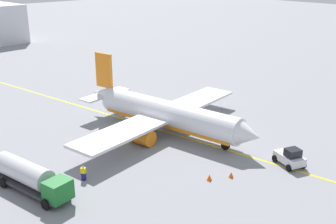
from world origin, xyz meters
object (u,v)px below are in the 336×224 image
(fuel_tanker, at_px, (30,176))
(refueling_worker, at_px, (83,173))
(safety_cone_nose, at_px, (209,177))
(safety_cone_wingtip, at_px, (231,175))
(airplane, at_px, (165,114))
(pushback_tug, at_px, (290,157))

(fuel_tanker, distance_m, refueling_worker, 5.51)
(refueling_worker, xyz_separation_m, safety_cone_nose, (9.17, 9.96, -0.49))
(safety_cone_nose, height_order, safety_cone_wingtip, safety_cone_nose)
(fuel_tanker, distance_m, safety_cone_wingtip, 21.11)
(airplane, relative_size, safety_cone_wingtip, 48.19)
(airplane, bearing_deg, pushback_tug, 12.24)
(refueling_worker, height_order, safety_cone_nose, refueling_worker)
(refueling_worker, bearing_deg, fuel_tanker, -106.50)
(pushback_tug, xyz_separation_m, refueling_worker, (-13.01, -19.46, -0.19))
(safety_cone_nose, bearing_deg, pushback_tug, 67.99)
(airplane, relative_size, pushback_tug, 7.52)
(safety_cone_nose, xyz_separation_m, safety_cone_wingtip, (1.17, 2.23, -0.02))
(pushback_tug, xyz_separation_m, safety_cone_wingtip, (-2.67, -7.27, -0.69))
(safety_cone_nose, bearing_deg, airplane, 156.90)
(airplane, height_order, pushback_tug, airplane)
(airplane, distance_m, refueling_worker, 16.38)
(fuel_tanker, bearing_deg, safety_cone_nose, 54.77)
(fuel_tanker, xyz_separation_m, pushback_tug, (14.55, 24.67, -0.72))
(safety_cone_nose, distance_m, safety_cone_wingtip, 2.52)
(fuel_tanker, xyz_separation_m, refueling_worker, (1.54, 5.21, -0.91))
(refueling_worker, bearing_deg, safety_cone_wingtip, 49.69)
(fuel_tanker, xyz_separation_m, safety_cone_wingtip, (11.88, 17.40, -1.41))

